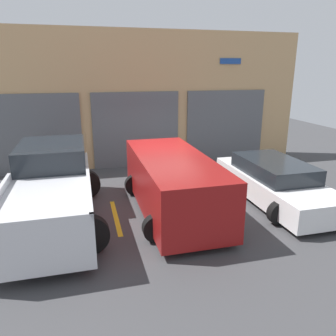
# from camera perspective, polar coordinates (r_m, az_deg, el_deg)

# --- Properties ---
(ground_plane) EXTENTS (28.00, 28.00, 0.00)m
(ground_plane) POSITION_cam_1_polar(r_m,az_deg,el_deg) (10.65, -1.62, -3.89)
(ground_plane) COLOR #3D3D3F
(shophouse_building) EXTENTS (13.37, 0.68, 5.22)m
(shophouse_building) POSITION_cam_1_polar(r_m,az_deg,el_deg) (13.24, -5.05, 11.47)
(shophouse_building) COLOR tan
(shophouse_building) RESTS_ON ground
(pickup_truck) EXTENTS (2.57, 5.29, 1.78)m
(pickup_truck) POSITION_cam_1_polar(r_m,az_deg,el_deg) (8.85, -19.65, -3.44)
(pickup_truck) COLOR silver
(pickup_truck) RESTS_ON ground
(sedan_white) EXTENTS (2.10, 4.68, 1.21)m
(sedan_white) POSITION_cam_1_polar(r_m,az_deg,el_deg) (10.19, 18.00, -2.28)
(sedan_white) COLOR white
(sedan_white) RESTS_ON ground
(sedan_side) EXTENTS (2.23, 4.83, 1.56)m
(sedan_side) POSITION_cam_1_polar(r_m,az_deg,el_deg) (8.83, 0.81, -2.48)
(sedan_side) COLOR maroon
(sedan_side) RESTS_ON ground
(parking_stripe_left) EXTENTS (0.12, 2.20, 0.01)m
(parking_stripe_left) POSITION_cam_1_polar(r_m,az_deg,el_deg) (8.89, -9.07, -8.43)
(parking_stripe_left) COLOR gold
(parking_stripe_left) RESTS_ON ground
(parking_stripe_centre) EXTENTS (0.12, 2.20, 0.01)m
(parking_stripe_centre) POSITION_cam_1_polar(r_m,az_deg,el_deg) (9.64, 9.85, -6.40)
(parking_stripe_centre) COLOR gold
(parking_stripe_centre) RESTS_ON ground
(parking_stripe_right) EXTENTS (0.12, 2.20, 0.01)m
(parking_stripe_right) POSITION_cam_1_polar(r_m,az_deg,el_deg) (11.25, 24.58, -4.32)
(parking_stripe_right) COLOR gold
(parking_stripe_right) RESTS_ON ground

